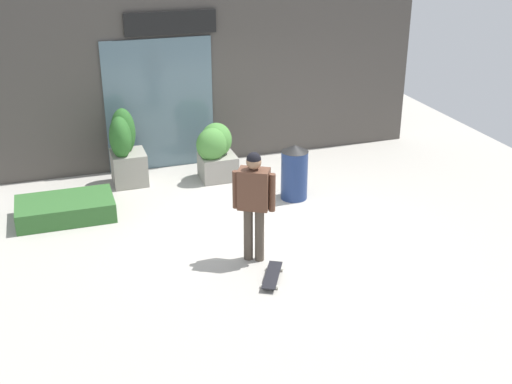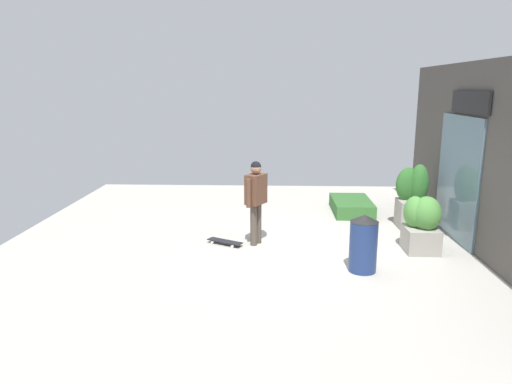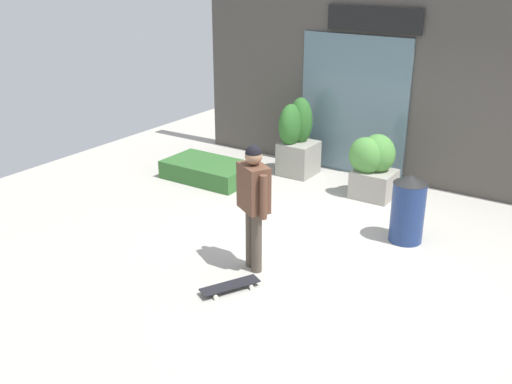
{
  "view_description": "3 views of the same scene",
  "coord_description": "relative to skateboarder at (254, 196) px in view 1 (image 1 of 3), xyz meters",
  "views": [
    {
      "loc": [
        -2.99,
        -8.87,
        4.63
      ],
      "look_at": [
        -0.44,
        -1.11,
        1.03
      ],
      "focal_mm": 46.21,
      "sensor_mm": 36.0,
      "label": 1
    },
    {
      "loc": [
        8.19,
        -0.78,
        2.96
      ],
      "look_at": [
        -0.44,
        -1.11,
        1.03
      ],
      "focal_mm": 33.09,
      "sensor_mm": 36.0,
      "label": 2
    },
    {
      "loc": [
        3.14,
        -6.49,
        3.62
      ],
      "look_at": [
        -0.44,
        -1.11,
        1.03
      ],
      "focal_mm": 41.19,
      "sensor_mm": 36.0,
      "label": 3
    }
  ],
  "objects": [
    {
      "name": "planter_box_right",
      "position": [
        -1.31,
        3.32,
        -0.32
      ],
      "size": [
        0.61,
        0.67,
        1.37
      ],
      "color": "gray",
      "rests_on": "ground_plane"
    },
    {
      "name": "skateboarder",
      "position": [
        0.0,
        0.0,
        0.0
      ],
      "size": [
        0.53,
        0.43,
        1.61
      ],
      "rotation": [
        0.0,
        0.0,
        -2.09
      ],
      "color": "#4C4238",
      "rests_on": "ground_plane"
    },
    {
      "name": "skateboard",
      "position": [
        0.06,
        -0.59,
        -0.92
      ],
      "size": [
        0.5,
        0.72,
        0.08
      ],
      "rotation": [
        0.0,
        0.0,
        -2.06
      ],
      "color": "black",
      "rests_on": "ground_plane"
    },
    {
      "name": "ground_plane",
      "position": [
        0.47,
        1.11,
        -0.98
      ],
      "size": [
        12.0,
        12.0,
        0.0
      ],
      "primitive_type": "plane",
      "color": "#B2ADA3"
    },
    {
      "name": "hedge_ledge",
      "position": [
        -2.44,
        2.22,
        -0.82
      ],
      "size": [
        1.52,
        0.9,
        0.31
      ],
      "primitive_type": "cube",
      "color": "#33662D",
      "rests_on": "ground_plane"
    },
    {
      "name": "building_facade",
      "position": [
        0.43,
        4.08,
        0.72
      ],
      "size": [
        8.18,
        0.31,
        3.43
      ],
      "color": "#4C4742",
      "rests_on": "ground_plane"
    },
    {
      "name": "trash_bin",
      "position": [
        1.3,
        1.8,
        -0.5
      ],
      "size": [
        0.46,
        0.46,
        0.96
      ],
      "color": "navy",
      "rests_on": "ground_plane"
    },
    {
      "name": "planter_box_left",
      "position": [
        0.26,
        3.04,
        -0.43
      ],
      "size": [
        0.73,
        0.63,
        1.03
      ],
      "color": "gray",
      "rests_on": "ground_plane"
    }
  ]
}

